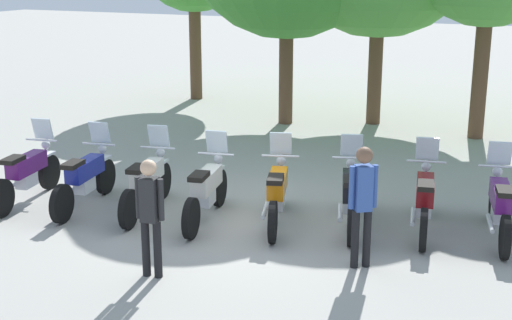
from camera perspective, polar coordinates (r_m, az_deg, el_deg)
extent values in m
plane|color=#9E9B93|center=(11.61, -1.01, -4.89)|extent=(80.00, 80.00, 0.00)
cylinder|color=black|center=(13.67, -16.20, -0.93)|extent=(0.21, 0.65, 0.64)
cylinder|color=black|center=(12.42, -19.71, -2.89)|extent=(0.21, 0.65, 0.64)
cube|color=silver|center=(13.58, -16.31, 0.45)|extent=(0.18, 0.38, 0.04)
cube|color=#59196B|center=(12.98, -17.88, -0.33)|extent=(0.43, 0.98, 0.30)
cube|color=silver|center=(13.01, -17.90, -1.53)|extent=(0.29, 0.43, 0.24)
cube|color=black|center=(12.61, -18.89, 0.02)|extent=(0.32, 0.48, 0.08)
cylinder|color=silver|center=(13.51, -16.49, 0.25)|extent=(0.09, 0.23, 0.64)
cylinder|color=silver|center=(13.36, -16.79, 1.53)|extent=(0.62, 0.15, 0.04)
sphere|color=silver|center=(13.49, -16.48, 1.17)|extent=(0.19, 0.19, 0.16)
cylinder|color=silver|center=(12.87, -19.17, -2.11)|extent=(0.20, 0.70, 0.07)
cube|color=silver|center=(13.36, -16.73, 2.43)|extent=(0.38, 0.20, 0.39)
cylinder|color=black|center=(13.14, -11.97, -1.30)|extent=(0.20, 0.65, 0.64)
cylinder|color=black|center=(11.84, -15.28, -3.40)|extent=(0.20, 0.65, 0.64)
cube|color=silver|center=(13.05, -12.05, 0.13)|extent=(0.18, 0.37, 0.04)
cube|color=navy|center=(12.43, -13.53, -0.69)|extent=(0.41, 0.98, 0.30)
cube|color=silver|center=(12.46, -13.56, -1.95)|extent=(0.28, 0.43, 0.24)
cube|color=black|center=(12.04, -14.47, -0.34)|extent=(0.31, 0.47, 0.08)
cylinder|color=silver|center=(12.98, -12.22, -0.08)|extent=(0.09, 0.23, 0.64)
cylinder|color=silver|center=(12.81, -12.48, 1.25)|extent=(0.62, 0.14, 0.04)
sphere|color=silver|center=(12.95, -12.20, 0.88)|extent=(0.18, 0.18, 0.16)
cylinder|color=silver|center=(12.30, -14.85, -2.56)|extent=(0.18, 0.70, 0.07)
cube|color=silver|center=(12.82, -12.42, 2.18)|extent=(0.38, 0.19, 0.39)
cylinder|color=black|center=(12.72, -7.48, -1.65)|extent=(0.22, 0.65, 0.64)
cylinder|color=black|center=(11.36, -10.16, -3.90)|extent=(0.22, 0.65, 0.64)
cube|color=silver|center=(12.63, -7.53, -0.17)|extent=(0.19, 0.38, 0.04)
cube|color=silver|center=(11.98, -8.72, -1.05)|extent=(0.44, 0.98, 0.30)
cube|color=silver|center=(12.01, -8.76, -2.35)|extent=(0.29, 0.44, 0.24)
cube|color=black|center=(11.57, -9.48, -0.70)|extent=(0.32, 0.48, 0.08)
cylinder|color=silver|center=(12.55, -7.67, -0.39)|extent=(0.09, 0.23, 0.64)
cylinder|color=silver|center=(12.39, -7.87, 0.99)|extent=(0.61, 0.16, 0.04)
sphere|color=silver|center=(12.53, -7.64, 0.60)|extent=(0.19, 0.19, 0.16)
cylinder|color=silver|center=(11.83, -10.00, -3.00)|extent=(0.21, 0.70, 0.07)
cube|color=silver|center=(12.39, -7.81, 1.95)|extent=(0.38, 0.20, 0.39)
cylinder|color=black|center=(12.24, -2.95, -2.24)|extent=(0.22, 0.65, 0.64)
cylinder|color=black|center=(10.84, -5.22, -4.67)|extent=(0.22, 0.65, 0.64)
cube|color=silver|center=(12.14, -2.97, -0.71)|extent=(0.19, 0.38, 0.04)
cube|color=silver|center=(11.47, -3.97, -1.65)|extent=(0.44, 0.98, 0.30)
cube|color=silver|center=(11.51, -4.02, -3.01)|extent=(0.29, 0.43, 0.24)
cube|color=black|center=(11.05, -4.60, -1.31)|extent=(0.32, 0.48, 0.08)
cylinder|color=silver|center=(12.06, -3.09, -0.94)|extent=(0.09, 0.23, 0.64)
cylinder|color=silver|center=(11.89, -3.23, 0.49)|extent=(0.62, 0.15, 0.04)
sphere|color=silver|center=(12.04, -3.05, 0.10)|extent=(0.19, 0.19, 0.16)
cylinder|color=silver|center=(11.30, -5.24, -3.70)|extent=(0.20, 0.70, 0.07)
cube|color=silver|center=(11.89, -3.17, 1.49)|extent=(0.38, 0.20, 0.39)
cylinder|color=black|center=(12.11, 2.01, -2.42)|extent=(0.29, 0.64, 0.64)
cylinder|color=black|center=(10.65, 1.35, -4.99)|extent=(0.29, 0.64, 0.64)
cube|color=silver|center=(12.01, 2.02, -0.88)|extent=(0.22, 0.38, 0.04)
cube|color=orange|center=(11.31, 1.73, -1.87)|extent=(0.54, 0.98, 0.30)
cube|color=silver|center=(11.35, 1.70, -3.24)|extent=(0.33, 0.45, 0.24)
cube|color=black|center=(10.87, 1.57, -1.54)|extent=(0.36, 0.49, 0.08)
cylinder|color=silver|center=(11.93, 1.99, -1.12)|extent=(0.12, 0.23, 0.64)
cylinder|color=silver|center=(11.75, 1.97, 0.32)|extent=(0.60, 0.22, 0.04)
sphere|color=silver|center=(11.91, 2.01, -0.07)|extent=(0.20, 0.20, 0.16)
cylinder|color=silver|center=(11.10, 0.74, -4.00)|extent=(0.28, 0.69, 0.07)
cube|color=silver|center=(11.76, 2.00, 1.34)|extent=(0.38, 0.24, 0.39)
cylinder|color=black|center=(12.09, 7.51, -2.57)|extent=(0.29, 0.64, 0.64)
cylinder|color=black|center=(10.63, 7.61, -5.17)|extent=(0.29, 0.64, 0.64)
cube|color=silver|center=(11.99, 7.57, -1.03)|extent=(0.22, 0.38, 0.04)
cube|color=black|center=(11.29, 7.62, -2.03)|extent=(0.53, 0.98, 0.30)
cube|color=silver|center=(11.33, 7.57, -3.41)|extent=(0.33, 0.45, 0.24)
cube|color=black|center=(10.86, 7.68, -1.71)|extent=(0.36, 0.49, 0.08)
cylinder|color=silver|center=(11.91, 7.57, -1.27)|extent=(0.12, 0.23, 0.64)
cylinder|color=silver|center=(11.73, 7.63, 0.17)|extent=(0.60, 0.22, 0.04)
sphere|color=silver|center=(11.89, 7.60, -0.22)|extent=(0.20, 0.20, 0.16)
cylinder|color=silver|center=(11.07, 6.75, -4.18)|extent=(0.28, 0.69, 0.07)
cube|color=silver|center=(11.74, 7.66, 1.19)|extent=(0.38, 0.24, 0.39)
cylinder|color=black|center=(12.10, 13.30, -2.86)|extent=(0.22, 0.65, 0.64)
cylinder|color=black|center=(10.64, 13.25, -5.45)|extent=(0.22, 0.65, 0.64)
cube|color=silver|center=(12.00, 13.40, -1.32)|extent=(0.19, 0.38, 0.04)
cube|color=maroon|center=(11.30, 13.39, -2.31)|extent=(0.44, 0.98, 0.30)
cube|color=silver|center=(11.34, 13.30, -3.69)|extent=(0.29, 0.43, 0.24)
cube|color=black|center=(10.86, 13.44, -2.00)|extent=(0.32, 0.48, 0.08)
cylinder|color=silver|center=(11.92, 13.39, -1.56)|extent=(0.09, 0.23, 0.64)
cylinder|color=silver|center=(11.74, 13.49, -0.12)|extent=(0.62, 0.15, 0.04)
sphere|color=silver|center=(11.90, 13.45, -0.51)|extent=(0.19, 0.19, 0.16)
cylinder|color=silver|center=(11.07, 12.45, -4.43)|extent=(0.20, 0.70, 0.07)
cube|color=silver|center=(11.75, 13.55, 0.90)|extent=(0.38, 0.20, 0.39)
cylinder|color=black|center=(12.13, 18.52, -3.21)|extent=(0.23, 0.65, 0.64)
cylinder|color=black|center=(10.68, 19.32, -5.84)|extent=(0.23, 0.65, 0.64)
cube|color=silver|center=(12.03, 18.66, -1.68)|extent=(0.19, 0.38, 0.04)
cube|color=#59196B|center=(11.34, 19.02, -2.70)|extent=(0.45, 0.98, 0.30)
cube|color=silver|center=(11.38, 18.93, -4.07)|extent=(0.30, 0.44, 0.24)
cube|color=black|center=(10.90, 19.33, -2.40)|extent=(0.32, 0.48, 0.08)
cylinder|color=silver|center=(11.95, 18.69, -1.92)|extent=(0.10, 0.23, 0.64)
cylinder|color=silver|center=(11.77, 18.88, -0.49)|extent=(0.61, 0.16, 0.04)
sphere|color=silver|center=(11.93, 18.76, -0.88)|extent=(0.19, 0.19, 0.16)
cylinder|color=silver|center=(11.10, 18.24, -4.83)|extent=(0.21, 0.70, 0.07)
cube|color=silver|center=(11.78, 18.93, 0.52)|extent=(0.38, 0.20, 0.39)
cylinder|color=black|center=(9.57, -7.88, -7.11)|extent=(0.12, 0.12, 0.79)
cylinder|color=black|center=(9.64, -8.81, -6.99)|extent=(0.12, 0.12, 0.79)
cube|color=#262628|center=(9.36, -8.51, -3.16)|extent=(0.24, 0.23, 0.59)
cylinder|color=#262628|center=(9.29, -7.62, -3.17)|extent=(0.09, 0.09, 0.56)
cylinder|color=#262628|center=(9.42, -9.40, -2.98)|extent=(0.09, 0.09, 0.56)
sphere|color=#DBAD89|center=(9.23, -8.62, -0.62)|extent=(0.24, 0.24, 0.21)
cylinder|color=black|center=(9.91, 8.87, -6.20)|extent=(0.15, 0.15, 0.83)
cylinder|color=black|center=(9.86, 7.93, -6.28)|extent=(0.15, 0.15, 0.83)
cube|color=#33519E|center=(9.64, 8.57, -2.22)|extent=(0.30, 0.29, 0.62)
cylinder|color=#33519E|center=(9.69, 9.47, -2.07)|extent=(0.11, 0.11, 0.59)
cylinder|color=#33519E|center=(9.58, 7.67, -2.20)|extent=(0.11, 0.11, 0.59)
sphere|color=brown|center=(9.51, 8.68, 0.38)|extent=(0.31, 0.31, 0.23)
cylinder|color=brown|center=(21.80, -4.87, 8.96)|extent=(0.36, 0.36, 3.12)
cylinder|color=brown|center=(18.34, 2.42, 7.50)|extent=(0.36, 0.36, 2.97)
cylinder|color=brown|center=(18.56, 9.52, 7.46)|extent=(0.36, 0.36, 3.00)
cylinder|color=brown|center=(17.54, 17.53, 6.71)|extent=(0.36, 0.36, 3.14)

